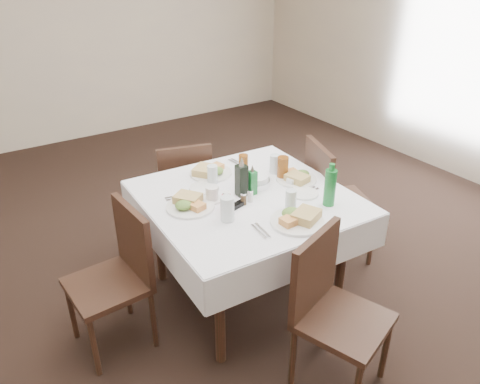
{
  "coord_description": "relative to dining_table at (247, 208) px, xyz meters",
  "views": [
    {
      "loc": [
        -1.36,
        -2.24,
        2.14
      ],
      "look_at": [
        0.04,
        -0.11,
        0.8
      ],
      "focal_mm": 35.0,
      "sensor_mm": 36.0,
      "label": 1
    }
  ],
  "objects": [
    {
      "name": "chair_west",
      "position": [
        -0.84,
        0.06,
        -0.17
      ],
      "size": [
        0.44,
        0.44,
        0.88
      ],
      "color": "black",
      "rests_on": "ground"
    },
    {
      "name": "chair_south",
      "position": [
        -0.03,
        -0.82,
        -0.17
      ],
      "size": [
        0.54,
        0.54,
        0.89
      ],
      "color": "black",
      "rests_on": "ground"
    },
    {
      "name": "chair_north",
      "position": [
        -0.03,
        0.82,
        -0.19
      ],
      "size": [
        0.5,
        0.5,
        0.86
      ],
      "color": "black",
      "rests_on": "ground"
    },
    {
      "name": "pepper_shaker",
      "position": [
        -0.08,
        -0.08,
        0.13
      ],
      "size": [
        0.03,
        0.03,
        0.08
      ],
      "color": "#3B2C18",
      "rests_on": "dining_table"
    },
    {
      "name": "chair_east",
      "position": [
        0.76,
        0.03,
        -0.14
      ],
      "size": [
        0.56,
        0.56,
        0.93
      ],
      "color": "black",
      "rests_on": "ground"
    },
    {
      "name": "green_bottle",
      "position": [
        0.35,
        -0.36,
        0.21
      ],
      "size": [
        0.07,
        0.07,
        0.27
      ],
      "color": "#18702E",
      "rests_on": "dining_table"
    },
    {
      "name": "meal_west",
      "position": [
        -0.37,
        0.07,
        0.11
      ],
      "size": [
        0.29,
        0.29,
        0.06
      ],
      "color": "white",
      "rests_on": "dining_table"
    },
    {
      "name": "salt_shaker",
      "position": [
        -0.02,
        -0.07,
        0.13
      ],
      "size": [
        0.03,
        0.03,
        0.08
      ],
      "color": "white",
      "rests_on": "dining_table"
    },
    {
      "name": "side_plate_a",
      "position": [
        -0.18,
        0.23,
        0.09
      ],
      "size": [
        0.18,
        0.18,
        0.01
      ],
      "color": "white",
      "rests_on": "dining_table"
    },
    {
      "name": "ground_plane",
      "position": [
        -0.09,
        0.11,
        -0.67
      ],
      "size": [
        7.0,
        7.0,
        0.0
      ],
      "primitive_type": "plane",
      "color": "black"
    },
    {
      "name": "water_s",
      "position": [
        0.13,
        -0.27,
        0.15
      ],
      "size": [
        0.07,
        0.07,
        0.12
      ],
      "color": "silver",
      "rests_on": "dining_table"
    },
    {
      "name": "sunglasses",
      "position": [
        -0.13,
        -0.09,
        0.1
      ],
      "size": [
        0.13,
        0.07,
        0.03
      ],
      "color": "black",
      "rests_on": "dining_table"
    },
    {
      "name": "ketchup_bottle",
      "position": [
        -0.2,
        -0.09,
        0.14
      ],
      "size": [
        0.06,
        0.06,
        0.12
      ],
      "color": "#AE0D21",
      "rests_on": "dining_table"
    },
    {
      "name": "meal_north",
      "position": [
        -0.04,
        0.39,
        0.11
      ],
      "size": [
        0.29,
        0.29,
        0.06
      ],
      "color": "white",
      "rests_on": "dining_table"
    },
    {
      "name": "iced_tea_b",
      "position": [
        0.34,
        0.07,
        0.16
      ],
      "size": [
        0.07,
        0.07,
        0.15
      ],
      "color": "brown",
      "rests_on": "dining_table"
    },
    {
      "name": "cutlery_s",
      "position": [
        -0.17,
        -0.39,
        0.09
      ],
      "size": [
        0.06,
        0.17,
        0.01
      ],
      "color": "silver",
      "rests_on": "dining_table"
    },
    {
      "name": "meal_south",
      "position": [
        0.06,
        -0.42,
        0.11
      ],
      "size": [
        0.31,
        0.31,
        0.07
      ],
      "color": "white",
      "rests_on": "dining_table"
    },
    {
      "name": "dining_table",
      "position": [
        0.0,
        0.0,
        0.0
      ],
      "size": [
        1.28,
        1.28,
        0.76
      ],
      "color": "black",
      "rests_on": "ground"
    },
    {
      "name": "water_w",
      "position": [
        -0.25,
        -0.18,
        0.16
      ],
      "size": [
        0.08,
        0.08,
        0.15
      ],
      "color": "silver",
      "rests_on": "dining_table"
    },
    {
      "name": "water_e",
      "position": [
        0.35,
        0.18,
        0.15
      ],
      "size": [
        0.07,
        0.07,
        0.13
      ],
      "color": "silver",
      "rests_on": "dining_table"
    },
    {
      "name": "iced_tea_a",
      "position": [
        0.17,
        0.29,
        0.15
      ],
      "size": [
        0.06,
        0.06,
        0.13
      ],
      "color": "brown",
      "rests_on": "dining_table"
    },
    {
      "name": "bread_basket",
      "position": [
        0.12,
        0.1,
        0.12
      ],
      "size": [
        0.22,
        0.22,
        0.07
      ],
      "color": "silver",
      "rests_on": "dining_table"
    },
    {
      "name": "side_plate_b",
      "position": [
        0.31,
        -0.18,
        0.09
      ],
      "size": [
        0.18,
        0.18,
        0.01
      ],
      "color": "white",
      "rests_on": "dining_table"
    },
    {
      "name": "water_n",
      "position": [
        -0.09,
        0.27,
        0.15
      ],
      "size": [
        0.07,
        0.07,
        0.13
      ],
      "color": "silver",
      "rests_on": "dining_table"
    },
    {
      "name": "coffee_mug",
      "position": [
        -0.21,
        0.07,
        0.13
      ],
      "size": [
        0.13,
        0.13,
        0.09
      ],
      "color": "white",
      "rests_on": "dining_table"
    },
    {
      "name": "cutlery_w",
      "position": [
        -0.36,
        0.2,
        0.09
      ],
      "size": [
        0.2,
        0.09,
        0.01
      ],
      "color": "silver",
      "rests_on": "dining_table"
    },
    {
      "name": "sugar_caddy",
      "position": [
        0.35,
        -0.03,
        0.11
      ],
      "size": [
        0.1,
        0.07,
        0.05
      ],
      "color": "white",
      "rests_on": "dining_table"
    },
    {
      "name": "room_shell",
      "position": [
        -0.09,
        0.11,
        1.04
      ],
      "size": [
        6.04,
        7.04,
        2.8
      ],
      "color": "#BDAC98",
      "rests_on": "ground"
    },
    {
      "name": "cutlery_n",
      "position": [
        0.22,
        0.45,
        0.09
      ],
      "size": [
        0.06,
        0.17,
        0.01
      ],
      "color": "silver",
      "rests_on": "dining_table"
    },
    {
      "name": "meal_east",
      "position": [
        0.4,
        -0.0,
        0.11
      ],
      "size": [
        0.27,
        0.27,
        0.06
      ],
      "color": "white",
      "rests_on": "dining_table"
    },
    {
      "name": "cutlery_e",
      "position": [
        0.35,
        -0.18,
        0.09
      ],
      "size": [
        0.19,
        0.08,
        0.01
      ],
      "color": "silver",
      "rests_on": "dining_table"
    },
    {
      "name": "oil_cruet_green",
      "position": [
        0.04,
        0.0,
        0.17
      ],
      "size": [
        0.05,
        0.05,
        0.2
      ],
      "color": "#18702E",
      "rests_on": "dining_table"
    },
    {
      "name": "oil_cruet_dark",
      "position": [
        -0.02,
        0.02,
        0.2
      ],
      "size": [
        0.06,
        0.06,
        0.26
      ],
      "color": "black",
      "rests_on": "dining_table"
    }
  ]
}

